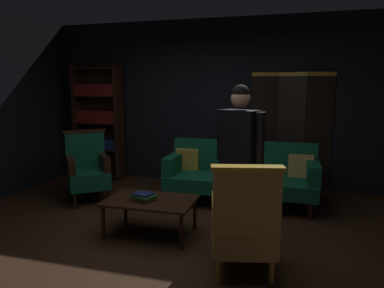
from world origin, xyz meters
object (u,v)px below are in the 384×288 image
standing_figure (239,149)px  coffee_table (150,203)px  folding_screen (291,131)px  armchair_gilt_accent (244,222)px  armchair_wing_left (87,168)px  book_green_cloth (144,196)px  velvet_couch (241,173)px  book_tan_leather (144,199)px  bookshelf (99,120)px  book_navy_cloth (144,194)px

standing_figure → coffee_table: bearing=-173.2°
folding_screen → armchair_gilt_accent: bearing=-97.8°
folding_screen → armchair_wing_left: bearing=-155.2°
folding_screen → book_green_cloth: folding_screen is taller
velvet_couch → book_green_cloth: size_ratio=8.85×
book_green_cloth → coffee_table: bearing=38.4°
coffee_table → book_tan_leather: bearing=-141.6°
bookshelf → armchair_wing_left: (0.50, -1.24, -0.59)m
coffee_table → armchair_wing_left: size_ratio=0.96×
book_tan_leather → book_navy_cloth: size_ratio=1.09×
velvet_couch → armchair_wing_left: armchair_wing_left is taller
book_green_cloth → armchair_gilt_accent: bearing=-23.3°
book_navy_cloth → armchair_gilt_accent: bearing=-23.3°
armchair_wing_left → standing_figure: bearing=-18.3°
standing_figure → book_tan_leather: size_ratio=8.41×
armchair_gilt_accent → book_green_cloth: bearing=156.7°
standing_figure → book_green_cloth: standing_figure is taller
folding_screen → armchair_wing_left: size_ratio=1.83×
bookshelf → armchair_gilt_accent: 4.07m
coffee_table → standing_figure: standing_figure is taller
velvet_couch → book_navy_cloth: (-0.89, -1.44, 0.04)m
standing_figure → book_tan_leather: bearing=-171.0°
book_green_cloth → armchair_wing_left: bearing=144.2°
book_tan_leather → book_navy_cloth: (0.00, -0.00, 0.06)m
armchair_gilt_accent → book_green_cloth: size_ratio=4.34×
velvet_couch → armchair_wing_left: size_ratio=2.04×
folding_screen → bookshelf: bookshelf is taller
standing_figure → book_navy_cloth: bearing=-171.0°
bookshelf → book_tan_leather: bearing=-50.4°
book_tan_leather → book_green_cloth: (0.00, -0.00, 0.03)m
book_tan_leather → book_green_cloth: book_green_cloth is taller
velvet_couch → standing_figure: bearing=-83.5°
coffee_table → book_navy_cloth: size_ratio=5.40×
bookshelf → standing_figure: 3.49m
velvet_couch → armchair_wing_left: bearing=-167.2°
armchair_gilt_accent → book_navy_cloth: armchair_gilt_accent is taller
armchair_gilt_accent → book_navy_cloth: 1.29m
coffee_table → armchair_gilt_accent: armchair_gilt_accent is taller
armchair_gilt_accent → book_navy_cloth: (-1.19, 0.51, 0.00)m
standing_figure → book_tan_leather: standing_figure is taller
coffee_table → book_tan_leather: book_tan_leather is taller
coffee_table → standing_figure: size_ratio=0.59×
bookshelf → coffee_table: bearing=-48.8°
book_tan_leather → armchair_gilt_accent: bearing=-23.3°
coffee_table → standing_figure: bearing=6.8°
armchair_wing_left → book_green_cloth: bearing=-35.8°
armchair_gilt_accent → bookshelf: bearing=138.0°
velvet_couch → standing_figure: standing_figure is taller
coffee_table → book_navy_cloth: (-0.06, -0.05, 0.12)m
folding_screen → book_green_cloth: 2.80m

